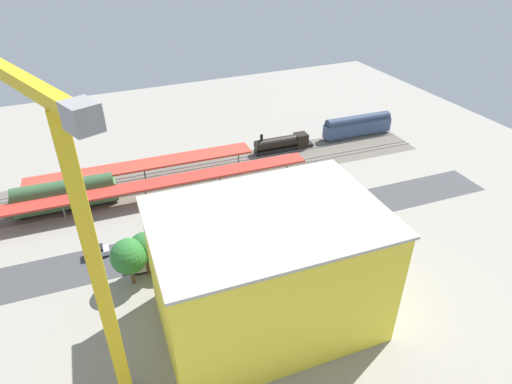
{
  "coord_description": "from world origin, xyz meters",
  "views": [
    {
      "loc": [
        22.89,
        62.12,
        48.13
      ],
      "look_at": [
        -4.09,
        -0.59,
        5.56
      ],
      "focal_mm": 30.81,
      "sensor_mm": 36.0,
      "label": 1
    }
  ],
  "objects_px": {
    "locomotive": "(284,143)",
    "construction_building": "(267,271)",
    "passenger_coach": "(358,125)",
    "freight_coach_far": "(65,194)",
    "street_tree_3": "(193,239)",
    "parked_car_3": "(229,219)",
    "platform_canopy_near": "(144,186)",
    "street_tree_1": "(129,256)",
    "box_truck_2": "(165,258)",
    "parked_car_6": "(97,252)",
    "traffic_light": "(232,232)",
    "parked_car_0": "(343,191)",
    "tower_crane": "(86,251)",
    "box_truck_0": "(192,259)",
    "parked_car_1": "(307,200)",
    "parked_car_4": "(189,229)",
    "box_truck_1": "(224,246)",
    "parked_car_2": "(272,209)",
    "platform_canopy_far": "(143,165)",
    "street_tree_2": "(174,238)",
    "parked_car_5": "(139,243)"
  },
  "relations": [
    {
      "from": "parked_car_2",
      "to": "box_truck_1",
      "type": "xyz_separation_m",
      "value": [
        12.5,
        7.95,
        0.84
      ]
    },
    {
      "from": "parked_car_2",
      "to": "street_tree_1",
      "type": "relative_size",
      "value": 0.51
    },
    {
      "from": "parked_car_3",
      "to": "street_tree_1",
      "type": "height_order",
      "value": "street_tree_1"
    },
    {
      "from": "street_tree_3",
      "to": "parked_car_2",
      "type": "bearing_deg",
      "value": -153.86
    },
    {
      "from": "parked_car_0",
      "to": "parked_car_5",
      "type": "xyz_separation_m",
      "value": [
        41.54,
        0.65,
        -0.05
      ]
    },
    {
      "from": "parked_car_4",
      "to": "parked_car_3",
      "type": "bearing_deg",
      "value": -179.05
    },
    {
      "from": "passenger_coach",
      "to": "parked_car_0",
      "type": "distance_m",
      "value": 29.85
    },
    {
      "from": "parked_car_1",
      "to": "parked_car_6",
      "type": "relative_size",
      "value": 1.08
    },
    {
      "from": "platform_canopy_far",
      "to": "street_tree_2",
      "type": "bearing_deg",
      "value": 88.78
    },
    {
      "from": "tower_crane",
      "to": "passenger_coach",
      "type": "bearing_deg",
      "value": -143.06
    },
    {
      "from": "parked_car_5",
      "to": "box_truck_1",
      "type": "relative_size",
      "value": 0.54
    },
    {
      "from": "passenger_coach",
      "to": "freight_coach_far",
      "type": "distance_m",
      "value": 71.32
    },
    {
      "from": "box_truck_1",
      "to": "box_truck_2",
      "type": "relative_size",
      "value": 0.84
    },
    {
      "from": "box_truck_0",
      "to": "parked_car_1",
      "type": "bearing_deg",
      "value": -160.14
    },
    {
      "from": "platform_canopy_near",
      "to": "box_truck_2",
      "type": "relative_size",
      "value": 6.62
    },
    {
      "from": "box_truck_0",
      "to": "freight_coach_far",
      "type": "bearing_deg",
      "value": -56.33
    },
    {
      "from": "locomotive",
      "to": "parked_car_4",
      "type": "height_order",
      "value": "locomotive"
    },
    {
      "from": "street_tree_3",
      "to": "parked_car_3",
      "type": "bearing_deg",
      "value": -136.03
    },
    {
      "from": "box_truck_2",
      "to": "street_tree_1",
      "type": "relative_size",
      "value": 1.27
    },
    {
      "from": "parked_car_0",
      "to": "parked_car_3",
      "type": "distance_m",
      "value": 24.86
    },
    {
      "from": "passenger_coach",
      "to": "parked_car_3",
      "type": "relative_size",
      "value": 4.37
    },
    {
      "from": "passenger_coach",
      "to": "parked_car_6",
      "type": "height_order",
      "value": "passenger_coach"
    },
    {
      "from": "locomotive",
      "to": "construction_building",
      "type": "bearing_deg",
      "value": 60.92
    },
    {
      "from": "construction_building",
      "to": "box_truck_0",
      "type": "height_order",
      "value": "construction_building"
    },
    {
      "from": "box_truck_2",
      "to": "construction_building",
      "type": "bearing_deg",
      "value": 122.79
    },
    {
      "from": "parked_car_0",
      "to": "parked_car_6",
      "type": "distance_m",
      "value": 48.56
    },
    {
      "from": "parked_car_1",
      "to": "traffic_light",
      "type": "distance_m",
      "value": 21.11
    },
    {
      "from": "locomotive",
      "to": "freight_coach_far",
      "type": "height_order",
      "value": "freight_coach_far"
    },
    {
      "from": "parked_car_6",
      "to": "tower_crane",
      "type": "height_order",
      "value": "tower_crane"
    },
    {
      "from": "parked_car_2",
      "to": "traffic_light",
      "type": "height_order",
      "value": "traffic_light"
    },
    {
      "from": "street_tree_2",
      "to": "box_truck_0",
      "type": "bearing_deg",
      "value": 142.37
    },
    {
      "from": "parked_car_5",
      "to": "tower_crane",
      "type": "height_order",
      "value": "tower_crane"
    },
    {
      "from": "locomotive",
      "to": "tower_crane",
      "type": "distance_m",
      "value": 71.7
    },
    {
      "from": "street_tree_1",
      "to": "traffic_light",
      "type": "distance_m",
      "value": 16.67
    },
    {
      "from": "platform_canopy_far",
      "to": "street_tree_2",
      "type": "height_order",
      "value": "street_tree_2"
    },
    {
      "from": "street_tree_2",
      "to": "traffic_light",
      "type": "bearing_deg",
      "value": 175.29
    },
    {
      "from": "box_truck_2",
      "to": "parked_car_3",
      "type": "bearing_deg",
      "value": -151.78
    },
    {
      "from": "platform_canopy_far",
      "to": "street_tree_3",
      "type": "xyz_separation_m",
      "value": [
        -2.15,
        29.54,
        1.05
      ]
    },
    {
      "from": "parked_car_0",
      "to": "parked_car_3",
      "type": "bearing_deg",
      "value": -0.07
    },
    {
      "from": "parked_car_2",
      "to": "box_truck_0",
      "type": "height_order",
      "value": "box_truck_0"
    },
    {
      "from": "passenger_coach",
      "to": "box_truck_2",
      "type": "relative_size",
      "value": 1.82
    },
    {
      "from": "platform_canopy_near",
      "to": "street_tree_1",
      "type": "distance_m",
      "value": 22.97
    },
    {
      "from": "street_tree_1",
      "to": "street_tree_3",
      "type": "relative_size",
      "value": 0.96
    },
    {
      "from": "parked_car_0",
      "to": "traffic_light",
      "type": "height_order",
      "value": "traffic_light"
    },
    {
      "from": "parked_car_3",
      "to": "box_truck_0",
      "type": "xyz_separation_m",
      "value": [
        9.76,
        9.4,
        1.0
      ]
    },
    {
      "from": "parked_car_5",
      "to": "street_tree_1",
      "type": "xyz_separation_m",
      "value": [
        2.52,
        8.49,
        4.54
      ]
    },
    {
      "from": "parked_car_6",
      "to": "street_tree_1",
      "type": "height_order",
      "value": "street_tree_1"
    },
    {
      "from": "traffic_light",
      "to": "platform_canopy_near",
      "type": "bearing_deg",
      "value": -64.44
    },
    {
      "from": "locomotive",
      "to": "parked_car_3",
      "type": "height_order",
      "value": "locomotive"
    },
    {
      "from": "box_truck_2",
      "to": "street_tree_1",
      "type": "height_order",
      "value": "street_tree_1"
    }
  ]
}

